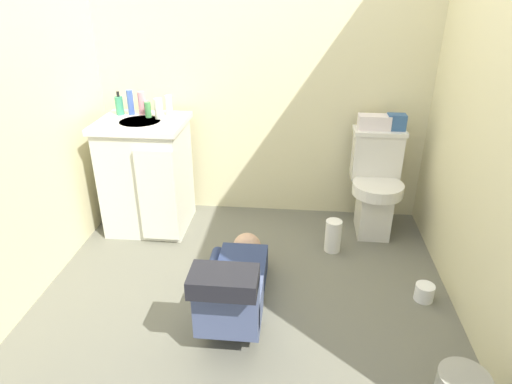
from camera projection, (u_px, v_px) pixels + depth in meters
ground_plane at (246, 293)px, 2.68m from camera, size 2.91×3.15×0.04m
wall_back at (262, 56)px, 3.15m from camera, size 2.57×0.08×2.40m
wall_left at (1, 87)px, 2.26m from camera, size 0.08×2.15×2.40m
wall_right at (511, 98)px, 2.04m from camera, size 0.08×2.15×2.40m
toilet at (375, 184)px, 3.18m from camera, size 0.36×0.46×0.75m
vanity_cabinet at (147, 174)px, 3.21m from camera, size 0.60×0.53×0.82m
faucet at (147, 108)px, 3.15m from camera, size 0.02×0.02×0.10m
person_plumber at (235, 285)px, 2.44m from camera, size 0.39×1.06×0.52m
tissue_box at (374, 122)px, 3.08m from camera, size 0.22×0.11×0.10m
toiletry_bag at (396, 122)px, 3.06m from camera, size 0.12×0.09×0.11m
soap_dispenser at (119, 105)px, 3.14m from camera, size 0.06×0.06×0.17m
bottle_blue at (130, 103)px, 3.13m from camera, size 0.04×0.04×0.17m
bottle_pink at (142, 103)px, 3.16m from camera, size 0.05×0.05×0.16m
bottle_green at (148, 110)px, 3.09m from camera, size 0.04×0.04×0.11m
bottle_white at (159, 109)px, 3.06m from camera, size 0.06×0.06×0.14m
bottle_clear at (169, 106)px, 3.12m from camera, size 0.05×0.05×0.14m
paper_towel_roll at (333, 236)px, 3.03m from camera, size 0.11×0.11×0.23m
toilet_paper_roll at (424, 292)px, 2.58m from camera, size 0.11×0.11×0.10m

